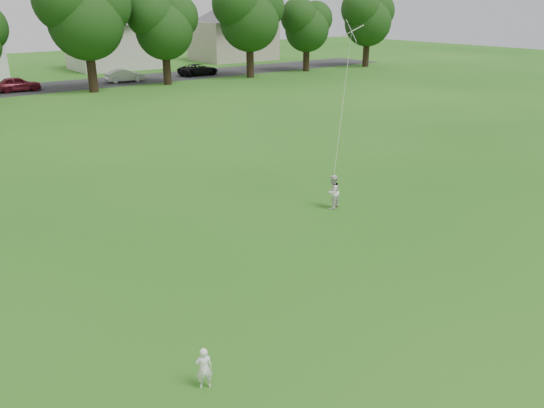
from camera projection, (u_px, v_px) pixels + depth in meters
ground at (316, 320)px, 12.56m from camera, size 160.00×160.00×0.00m
toddler at (204, 368)px, 10.22m from camera, size 0.39×0.32×0.90m
older_boy at (333, 192)px, 19.19m from camera, size 0.71×0.62×1.26m
kite at (342, 110)px, 18.57m from camera, size 0.92×0.89×5.65m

